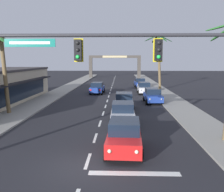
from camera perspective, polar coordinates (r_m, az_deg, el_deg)
ground_plane at (r=12.28m, az=-5.85°, el=-15.50°), size 220.00×220.00×0.00m
sidewalk_right at (r=32.14m, az=13.02°, el=-0.86°), size 3.20×110.00×0.14m
sidewalk_left at (r=32.89m, az=-14.71°, el=-0.71°), size 3.20×110.00×0.14m
lane_markings at (r=31.86m, az=-0.24°, el=-0.84°), size 4.28×88.20×0.01m
traffic_signal_mast at (r=11.55m, az=10.62°, el=7.45°), size 10.72×0.41×6.79m
sedan_lead_at_stop_bar at (r=13.97m, az=2.76°, el=-8.80°), size 2.09×4.50×1.68m
sedan_third_in_queue at (r=19.65m, az=2.40°, el=-3.87°), size 1.95×4.45×1.68m
sedan_fifth_in_queue at (r=25.42m, az=2.70°, el=-1.16°), size 2.01×4.47×1.68m
sedan_oncoming_far at (r=37.81m, az=-3.32°, el=1.83°), size 2.10×4.51×1.68m
sedan_parked_nearest_kerb at (r=38.06m, az=7.16°, el=1.83°), size 1.95×4.45×1.68m
sedan_parked_mid_kerb at (r=46.49m, az=6.26°, el=2.94°), size 2.08×4.50×1.68m
sedan_parked_far_kerb at (r=29.86m, az=9.08°, el=0.11°), size 2.02×4.48×1.68m
palm_left_second at (r=24.82m, az=-23.10°, el=7.60°), size 3.65×3.55×7.09m
palm_right_third at (r=42.75m, az=10.39°, el=9.69°), size 4.53×4.37×9.21m
town_gateway_arch at (r=72.18m, az=0.62°, el=7.32°), size 14.49×0.90×6.25m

